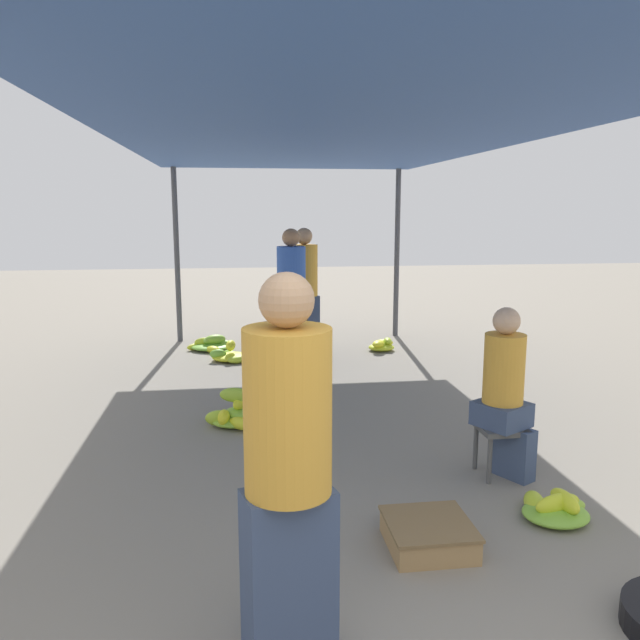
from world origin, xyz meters
name	(u,v)px	position (x,y,z in m)	size (l,w,h in m)	color
canopy_post_back_left	(177,256)	(-1.70, 7.87, 1.31)	(0.08, 0.08, 2.61)	#4C4C51
canopy_post_back_right	(397,254)	(1.70, 7.87, 1.31)	(0.08, 0.08, 2.61)	#4C4C51
canopy_tarp	(323,138)	(0.00, 4.08, 2.63)	(3.79, 7.97, 0.04)	#33569E
vendor_foreground	(288,470)	(-0.61, 0.77, 0.91)	(0.45, 0.45, 1.75)	#384766
stool	(500,435)	(1.14, 2.54, 0.32)	(0.34, 0.34, 0.40)	#4C4C4C
vendor_seated	(505,390)	(1.15, 2.53, 0.67)	(0.46, 0.46, 1.30)	#384766
banana_pile_left_0	(235,415)	(-0.86, 3.94, 0.10)	(0.53, 0.62, 0.36)	yellow
banana_pile_left_1	(231,356)	(-0.91, 6.49, 0.07)	(0.58, 0.62, 0.28)	#B1CB2C
banana_pile_left_2	(212,345)	(-1.18, 7.19, 0.08)	(0.70, 0.61, 0.22)	#B8CE2B
banana_pile_right_0	(555,508)	(1.22, 1.84, 0.07)	(0.48, 0.50, 0.20)	#B8CE2B
banana_pile_right_1	(382,345)	(1.23, 6.80, 0.08)	(0.38, 0.40, 0.18)	yellow
crate_near	(429,534)	(0.29, 1.61, 0.08)	(0.50, 0.50, 0.16)	#9E7A4C
shopper_walking_mid	(304,289)	(0.12, 6.84, 0.91)	(0.44, 0.44, 1.75)	#384766
shopper_walking_far	(291,294)	(-0.11, 6.32, 0.91)	(0.42, 0.42, 1.76)	#2D2D33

